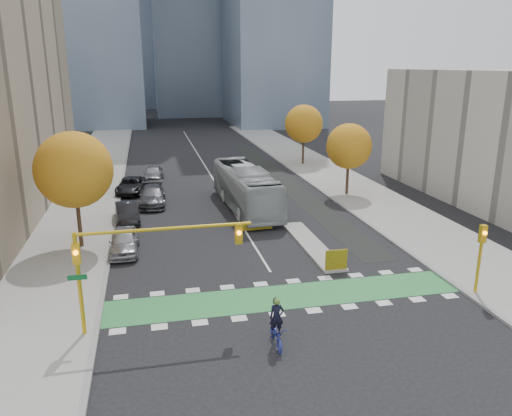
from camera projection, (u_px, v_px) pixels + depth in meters
name	position (u px, v px, depth m)	size (l,w,h in m)	color
ground	(293.00, 309.00, 26.40)	(300.00, 300.00, 0.00)	black
sidewalk_west	(74.00, 216.00, 42.38)	(7.00, 120.00, 0.15)	gray
sidewalk_east	(369.00, 198.00, 47.93)	(7.00, 120.00, 0.15)	gray
curb_west	(117.00, 213.00, 43.10)	(0.30, 120.00, 0.16)	gray
curb_east	(335.00, 201.00, 47.22)	(0.30, 120.00, 0.16)	gray
bike_crossing	(286.00, 296.00, 27.81)	(20.00, 3.00, 0.01)	#2A823C
centre_line	(205.00, 166.00, 63.96)	(0.15, 70.00, 0.01)	silver
bike_lane_paint	(282.00, 180.00, 56.11)	(2.50, 50.00, 0.01)	black
median_island	(311.00, 244.00, 35.65)	(1.60, 10.00, 0.16)	gray
hazard_board	(336.00, 260.00, 30.95)	(1.40, 0.12, 1.30)	yellow
tree_west	(74.00, 170.00, 33.65)	(5.20, 5.20, 8.22)	#332114
tree_east_near	(349.00, 146.00, 48.18)	(4.40, 4.40, 7.08)	#332114
tree_east_far	(304.00, 124.00, 63.20)	(4.80, 4.80, 7.65)	#332114
traffic_signal_west	(135.00, 253.00, 23.18)	(8.53, 0.56, 5.20)	#BF9914
traffic_signal_east	(481.00, 249.00, 27.33)	(0.35, 0.43, 4.10)	#BF9914
cyclist	(277.00, 330.00, 22.76)	(0.76, 2.08, 2.38)	#212C9B
bus	(246.00, 188.00, 44.38)	(3.19, 13.61, 3.79)	#A5ABAD
parked_car_a	(124.00, 241.00, 34.13)	(1.92, 4.78, 1.63)	#A0A0A5
parked_car_b	(127.00, 213.00, 40.70)	(1.71, 4.89, 1.61)	black
parked_car_c	(152.00, 196.00, 45.82)	(2.36, 5.81, 1.69)	#4B4B50
parked_car_d	(131.00, 185.00, 50.12)	(2.56, 5.56, 1.54)	black
parked_car_e	(153.00, 173.00, 55.26)	(2.02, 5.02, 1.71)	gray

